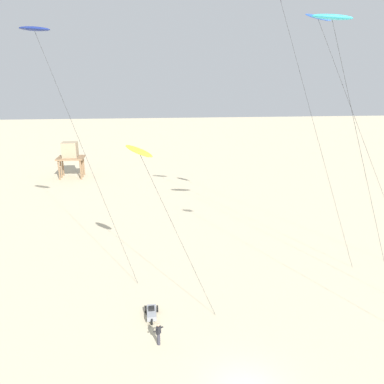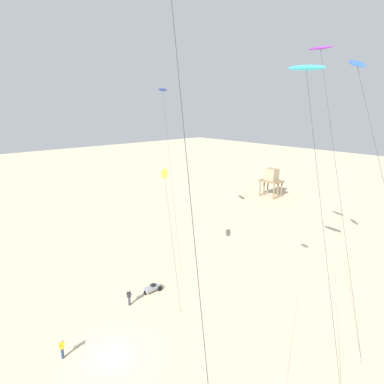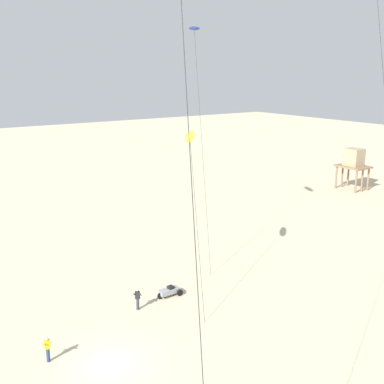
{
  "view_description": "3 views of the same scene",
  "coord_description": "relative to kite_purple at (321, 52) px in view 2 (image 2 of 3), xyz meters",
  "views": [
    {
      "loc": [
        -4.72,
        -17.75,
        18.16
      ],
      "look_at": [
        -2.53,
        7.34,
        10.08
      ],
      "focal_mm": 36.48,
      "sensor_mm": 36.0,
      "label": 1
    },
    {
      "loc": [
        20.49,
        -9.77,
        19.15
      ],
      "look_at": [
        0.11,
        8.33,
        11.96
      ],
      "focal_mm": 30.85,
      "sensor_mm": 36.0,
      "label": 2
    },
    {
      "loc": [
        23.7,
        -10.28,
        17.29
      ],
      "look_at": [
        -2.44,
        7.74,
        9.15
      ],
      "focal_mm": 44.53,
      "sensor_mm": 36.0,
      "label": 3
    }
  ],
  "objects": [
    {
      "name": "kite_navy",
      "position": [
        -19.98,
        -1.3,
        -2.46
      ],
      "size": [
        8.84,
        4.34,
        21.31
      ],
      "color": "navy",
      "rests_on": "ground"
    },
    {
      "name": "stilt_house",
      "position": [
        -25.53,
        31.24,
        -19.01
      ],
      "size": [
        4.44,
        3.53,
        6.14
      ],
      "color": "#846647",
      "rests_on": "ground"
    },
    {
      "name": "ground_plane",
      "position": [
        -5.87,
        -17.35,
        -23.32
      ],
      "size": [
        260.0,
        260.0,
        0.0
      ],
      "primitive_type": "plane",
      "color": "beige"
    },
    {
      "name": "kite_purple",
      "position": [
        0.0,
        0.0,
        0.0
      ],
      "size": [
        9.02,
        4.14,
        23.93
      ],
      "color": "purple",
      "rests_on": "ground"
    },
    {
      "name": "beach_buggy",
      "position": [
        -11.44,
        -9.6,
        -22.9
      ],
      "size": [
        1.05,
        2.07,
        0.82
      ],
      "color": "gray",
      "rests_on": "ground"
    },
    {
      "name": "kite_blue",
      "position": [
        3.36,
        -0.43,
        -1.68
      ],
      "size": [
        10.63,
        5.2,
        22.69
      ],
      "color": "blue",
      "rests_on": "ground"
    },
    {
      "name": "kite_cyan",
      "position": [
        2.13,
        -5.69,
        -1.88
      ],
      "size": [
        7.86,
        3.46,
        21.87
      ],
      "color": "#33BFE0",
      "rests_on": "ground"
    },
    {
      "name": "kite_flyer_nearest",
      "position": [
        -10.93,
        -12.71,
        -22.43
      ],
      "size": [
        0.73,
        0.73,
        1.67
      ],
      "color": "#33333D",
      "rests_on": "ground"
    },
    {
      "name": "kite_flyer_middle",
      "position": [
        -8.25,
        -20.32,
        -22.43
      ],
      "size": [
        0.59,
        0.61,
        1.67
      ],
      "color": "navy",
      "rests_on": "ground"
    },
    {
      "name": "kite_yellow",
      "position": [
        -11.95,
        -7.28,
        -11.05
      ],
      "size": [
        6.65,
        3.53,
        12.85
      ],
      "color": "yellow",
      "rests_on": "ground"
    }
  ]
}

